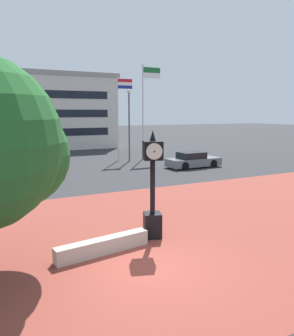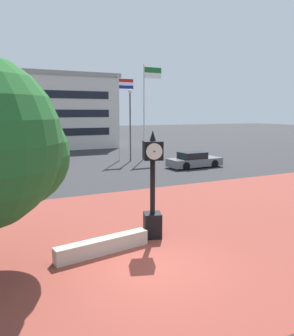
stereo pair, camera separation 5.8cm
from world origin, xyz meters
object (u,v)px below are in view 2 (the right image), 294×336
object	(u,v)px
street_lamp_post	(130,118)
street_clock	(153,189)
flagpole_secondary	(146,102)
car_street_mid	(194,160)
flagpole_primary	(120,111)

from	to	relation	value
street_lamp_post	street_clock	bearing A→B (deg)	-110.71
street_clock	street_lamp_post	distance (m)	19.44
street_clock	flagpole_secondary	size ratio (longest dim) A/B	0.43
street_lamp_post	flagpole_secondary	bearing A→B (deg)	19.24
street_clock	flagpole_secondary	xyz separation A→B (m)	(8.80, 18.75, 3.64)
street_clock	car_street_mid	world-z (taller)	street_clock
car_street_mid	street_clock	bearing A→B (deg)	-40.48
street_clock	car_street_mid	size ratio (longest dim) A/B	0.85
car_street_mid	street_lamp_post	world-z (taller)	street_lamp_post
street_clock	flagpole_secondary	distance (m)	21.03
flagpole_secondary	street_lamp_post	size ratio (longest dim) A/B	1.37
street_clock	flagpole_secondary	world-z (taller)	flagpole_secondary
car_street_mid	street_lamp_post	bearing A→B (deg)	-150.74
car_street_mid	flagpole_primary	world-z (taller)	flagpole_primary
street_clock	street_lamp_post	xyz separation A→B (m)	(6.83, 18.07, 2.23)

